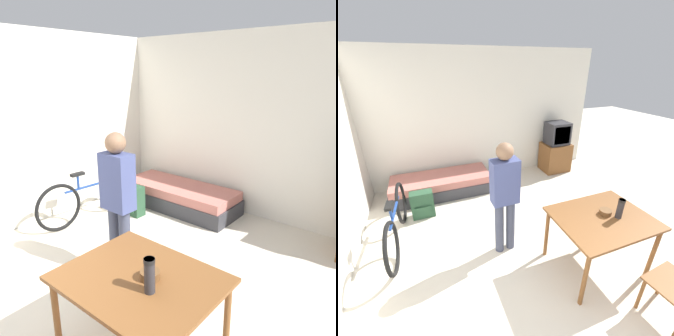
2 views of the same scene
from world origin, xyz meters
TOP-DOWN VIEW (x-y plane):
  - wall_back at (0.00, 3.95)m, footprint 5.45×0.06m
  - wall_left at (-2.25, 1.96)m, footprint 0.06×4.92m
  - daybed at (-0.92, 3.46)m, footprint 1.93×0.77m
  - dining_table at (0.68, 0.90)m, footprint 1.11×0.88m
  - bicycle at (-1.67, 2.27)m, footprint 0.17×1.71m
  - person_standing at (-0.29, 1.58)m, footprint 0.34×0.21m
  - thermos_flask at (0.84, 0.82)m, footprint 0.08×0.08m
  - mate_bowl at (0.75, 0.93)m, footprint 0.14×0.14m
  - backpack at (-1.31, 2.78)m, footprint 0.37×0.22m

SIDE VIEW (x-z plane):
  - daybed at x=-0.92m, z-range 0.00..0.37m
  - backpack at x=-1.31m, z-range 0.00..0.46m
  - bicycle at x=-1.67m, z-range -0.03..0.73m
  - dining_table at x=0.68m, z-range 0.29..1.05m
  - mate_bowl at x=0.75m, z-range 0.76..0.82m
  - thermos_flask at x=0.84m, z-range 0.77..1.02m
  - person_standing at x=-0.29m, z-range 0.12..1.70m
  - wall_left at x=-2.25m, z-range 0.00..2.70m
  - wall_back at x=0.00m, z-range 0.00..2.70m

